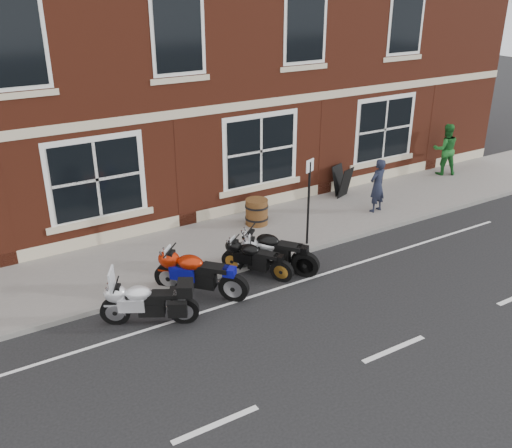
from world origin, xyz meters
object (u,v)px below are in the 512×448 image
at_px(moto_sport_black, 256,257).
at_px(a_board_sign, 342,181).
at_px(moto_sport_red, 199,272).
at_px(moto_sport_silver, 274,252).
at_px(pedestrian_right, 445,149).
at_px(parking_sign, 309,196).
at_px(barrel_planter, 257,212).
at_px(pedestrian_left, 377,186).
at_px(moto_naked_black, 275,250).
at_px(moto_touring_silver, 146,300).

xyz_separation_m(moto_sport_black, a_board_sign, (5.13, 3.01, 0.13)).
distance_m(moto_sport_red, moto_sport_silver, 2.12).
bearing_deg(pedestrian_right, parking_sign, 44.77).
bearing_deg(pedestrian_right, moto_sport_silver, 45.97).
bearing_deg(barrel_planter, pedestrian_left, -16.11).
bearing_deg(moto_sport_black, barrel_planter, 24.02).
distance_m(moto_sport_red, moto_sport_black, 1.60).
bearing_deg(barrel_planter, moto_naked_black, -111.45).
bearing_deg(a_board_sign, moto_touring_silver, -176.66).
xyz_separation_m(moto_touring_silver, moto_naked_black, (3.62, 0.58, 0.01)).
distance_m(moto_naked_black, pedestrian_left, 4.87).
xyz_separation_m(moto_sport_black, barrel_planter, (1.52, 2.47, 0.01)).
height_order(moto_sport_silver, barrel_planter, barrel_planter).
bearing_deg(parking_sign, moto_sport_silver, -178.98).
distance_m(pedestrian_right, barrel_planter, 8.23).
distance_m(moto_sport_silver, barrel_planter, 2.67).
bearing_deg(moto_naked_black, pedestrian_left, -19.51).
relative_size(moto_touring_silver, barrel_planter, 2.47).
bearing_deg(parking_sign, barrel_planter, 82.54).
relative_size(moto_sport_silver, moto_naked_black, 0.88).
distance_m(moto_sport_black, pedestrian_left, 5.39).
bearing_deg(moto_sport_black, moto_naked_black, -36.26).
bearing_deg(moto_sport_red, moto_naked_black, -38.77).
relative_size(moto_sport_red, pedestrian_left, 1.09).
xyz_separation_m(moto_naked_black, a_board_sign, (4.59, 3.02, 0.05)).
relative_size(moto_sport_black, pedestrian_left, 0.98).
distance_m(moto_sport_red, pedestrian_left, 6.96).
height_order(moto_naked_black, pedestrian_left, pedestrian_left).
relative_size(pedestrian_left, a_board_sign, 1.67).
bearing_deg(moto_naked_black, a_board_sign, -3.26).
height_order(moto_sport_red, parking_sign, parking_sign).
bearing_deg(barrel_planter, moto_sport_silver, -111.98).
xyz_separation_m(moto_touring_silver, moto_sport_silver, (3.59, 0.59, -0.06)).
bearing_deg(moto_touring_silver, moto_naked_black, -51.31).
distance_m(moto_touring_silver, barrel_planter, 5.52).
xyz_separation_m(moto_sport_silver, parking_sign, (1.48, 0.63, 0.99)).
height_order(moto_touring_silver, moto_sport_silver, moto_touring_silver).
height_order(moto_sport_black, pedestrian_left, pedestrian_left).
xyz_separation_m(moto_sport_red, barrel_planter, (3.12, 2.59, -0.10)).
distance_m(moto_touring_silver, moto_sport_silver, 3.64).
bearing_deg(barrel_planter, a_board_sign, 8.45).
relative_size(moto_naked_black, parking_sign, 0.78).
distance_m(a_board_sign, parking_sign, 4.03).
height_order(moto_sport_silver, pedestrian_left, pedestrian_left).
distance_m(moto_sport_black, a_board_sign, 5.95).
relative_size(pedestrian_left, parking_sign, 0.70).
distance_m(moto_sport_red, moto_naked_black, 2.14).
height_order(pedestrian_left, pedestrian_right, pedestrian_right).
distance_m(moto_sport_red, a_board_sign, 7.42).
bearing_deg(moto_touring_silver, pedestrian_right, -45.38).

